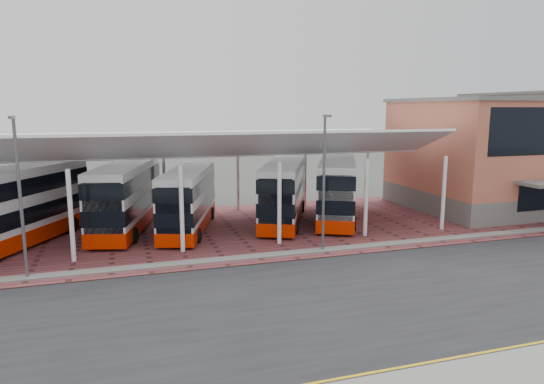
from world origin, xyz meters
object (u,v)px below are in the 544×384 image
Objects in this scene: bus_5 at (337,190)px; bus_1 at (14,208)px; terminal at (514,153)px; bus_4 at (283,192)px; bus_2 at (126,197)px; bus_3 at (189,200)px.

bus_1 is at bearing -151.44° from bus_5.
terminal is 1.70× the size of bus_4.
bus_2 is at bearing 48.33° from bus_1.
bus_3 is at bearing -3.53° from bus_2.
bus_5 reaches higher than bus_3.
bus_2 is at bearing -159.07° from bus_5.
bus_1 is 1.07× the size of bus_4.
bus_3 is at bearing -179.49° from terminal.
bus_2 is 11.20m from bus_4.
bus_1 is 7.00m from bus_2.
terminal reaches higher than bus_2.
terminal is 1.59× the size of bus_1.
terminal is 1.75× the size of bus_3.
terminal reaches higher than bus_3.
bus_2 is 15.39m from bus_5.
terminal is at bearing 30.54° from bus_1.
terminal reaches higher than bus_1.
bus_2 reaches higher than bus_3.
terminal is 20.98m from bus_4.
bus_4 is at bearing -158.89° from bus_5.
bus_1 is 17.80m from bus_4.
bus_3 is (10.68, 0.99, -0.30)m from bus_1.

